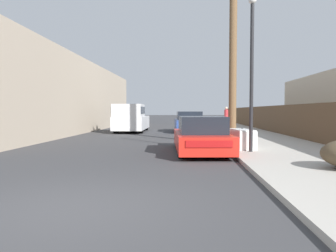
% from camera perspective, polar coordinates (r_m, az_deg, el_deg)
% --- Properties ---
extents(ground_plane, '(220.00, 220.00, 0.00)m').
position_cam_1_polar(ground_plane, '(5.15, -16.43, -13.95)').
color(ground_plane, '#38383A').
extents(sidewalk_curb, '(4.20, 63.00, 0.12)m').
position_cam_1_polar(sidewalk_curb, '(28.42, 10.39, -0.22)').
color(sidewalk_curb, '#ADA89E').
rests_on(sidewalk_curb, ground).
extents(discarded_fridge, '(0.80, 1.70, 0.70)m').
position_cam_1_polar(discarded_fridge, '(12.10, 12.71, -2.17)').
color(discarded_fridge, silver).
rests_on(discarded_fridge, sidewalk_curb).
extents(parked_sports_car_red, '(2.01, 4.77, 1.27)m').
position_cam_1_polar(parked_sports_car_red, '(11.51, 5.70, -1.77)').
color(parked_sports_car_red, red).
rests_on(parked_sports_car_red, ground).
extents(car_parked_mid, '(2.14, 4.78, 1.42)m').
position_cam_1_polar(car_parked_mid, '(22.80, 3.65, 0.64)').
color(car_parked_mid, '#2D478C').
rests_on(car_parked_mid, ground).
extents(pickup_truck, '(2.07, 5.54, 1.90)m').
position_cam_1_polar(pickup_truck, '(22.61, -6.46, 1.31)').
color(pickup_truck, silver).
rests_on(pickup_truck, ground).
extents(utility_pole, '(1.80, 0.32, 8.17)m').
position_cam_1_polar(utility_pole, '(14.43, 11.26, 13.96)').
color(utility_pole, brown).
rests_on(utility_pole, sidewalk_curb).
extents(street_lamp, '(0.26, 0.26, 5.05)m').
position_cam_1_polar(street_lamp, '(11.18, 14.38, 10.63)').
color(street_lamp, '#232326').
rests_on(street_lamp, sidewalk_curb).
extents(wooden_fence, '(0.08, 40.01, 1.67)m').
position_cam_1_polar(wooden_fence, '(24.96, 15.98, 1.39)').
color(wooden_fence, brown).
rests_on(wooden_fence, sidewalk_curb).
extents(building_left_block, '(7.00, 26.11, 4.88)m').
position_cam_1_polar(building_left_block, '(25.15, -20.58, 4.71)').
color(building_left_block, tan).
rests_on(building_left_block, ground).
extents(pedestrian, '(0.34, 0.34, 1.70)m').
position_cam_1_polar(pedestrian, '(29.23, 10.10, 1.69)').
color(pedestrian, '#282D42').
rests_on(pedestrian, sidewalk_curb).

